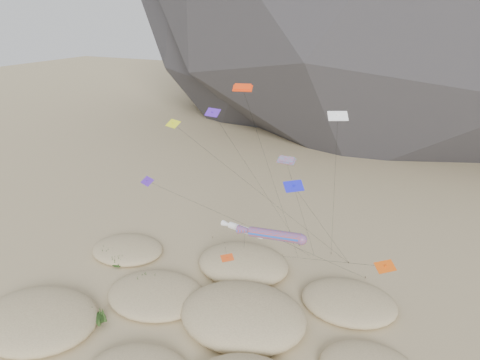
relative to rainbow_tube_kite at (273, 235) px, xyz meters
The scene contains 9 objects.
ground 14.72m from the rainbow_tube_kite, 124.91° to the right, with size 500.00×500.00×0.00m, color #CCB789.
dunes 13.74m from the rainbow_tube_kite, 152.99° to the right, with size 50.92×35.75×4.56m.
dune_grass 12.99m from the rainbow_tube_kite, 151.31° to the right, with size 44.53×27.54×1.51m.
kite_stakes 20.04m from the rainbow_tube_kite, 101.27° to the left, with size 25.62×5.25×0.30m.
rainbow_tube_kite is the anchor object (origin of this frame).
white_tube_kite 4.42m from the rainbow_tube_kite, 166.23° to the left, with size 8.97×13.80×11.51m.
orange_parafoil 19.34m from the rainbow_tube_kite, 131.04° to the left, with size 7.88×7.20×27.02m.
multi_parafoil 10.07m from the rainbow_tube_kite, 99.90° to the left, with size 2.92×10.22×18.70m.
delta_kites 6.81m from the rainbow_tube_kite, 134.76° to the left, with size 33.29×22.97×25.35m.
Camera 1 is at (22.79, -37.93, 36.34)m, focal length 35.00 mm.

